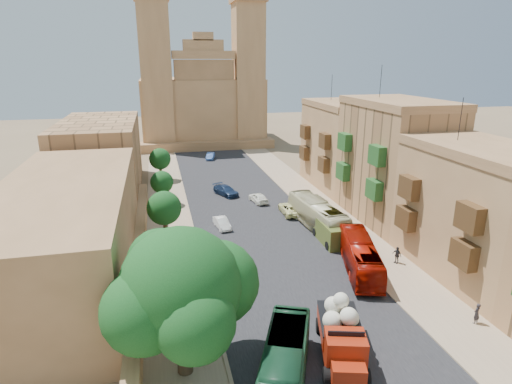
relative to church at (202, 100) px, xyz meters
name	(u,v)px	position (x,y,z in m)	size (l,w,h in m)	color
road_surface	(249,214)	(0.00, -48.61, -9.51)	(14.00, 140.00, 0.01)	black
sidewalk_east	(322,208)	(9.50, -48.61, -9.51)	(5.00, 140.00, 0.01)	#998064
sidewalk_west	(169,220)	(-9.50, -48.61, -9.51)	(5.00, 140.00, 0.01)	#998064
kerb_east	(303,209)	(7.00, -48.61, -9.46)	(0.25, 140.00, 0.12)	#998064
kerb_west	(191,218)	(-7.00, -48.61, -9.46)	(0.25, 140.00, 0.12)	#998064
townhouse_b	(480,212)	(15.95, -67.61, -3.86)	(9.00, 14.00, 14.90)	#A4754A
townhouse_c	(394,161)	(15.95, -53.61, -2.61)	(9.00, 14.00, 17.40)	#AE7D4F
townhouse_d	(343,145)	(15.95, -39.61, -3.36)	(9.00, 14.00, 15.90)	#A4754A
west_wall	(140,251)	(-12.50, -58.61, -8.62)	(1.00, 40.00, 1.80)	#A4754A
west_building_low	(68,232)	(-18.00, -60.61, -5.32)	(10.00, 28.00, 8.40)	olive
west_building_mid	(101,157)	(-18.00, -34.61, -4.52)	(10.00, 22.00, 10.00)	#AE7D4F
church	(202,100)	(0.00, 0.00, 0.00)	(28.00, 22.50, 36.30)	#A4754A
ficus_tree	(182,291)	(-9.42, -74.61, -4.10)	(9.16, 8.43, 9.16)	#3A2C1D
street_tree_a	(169,262)	(-10.00, -66.61, -6.13)	(3.29, 3.29, 5.06)	#3A2C1D
street_tree_b	(164,208)	(-10.00, -54.61, -5.92)	(3.49, 3.49, 5.36)	#3A2C1D
street_tree_c	(162,182)	(-10.00, -42.61, -6.53)	(2.91, 2.91, 4.47)	#3A2C1D
street_tree_d	(160,159)	(-10.00, -30.61, -6.13)	(3.29, 3.29, 5.06)	#3A2C1D
red_truck	(342,333)	(0.13, -75.42, -7.81)	(4.18, 6.99, 3.87)	#99210B
olive_pickup	(331,232)	(6.50, -58.61, -8.46)	(2.42, 5.23, 2.15)	#4E5A21
bus_green_north	(283,372)	(-4.31, -77.61, -8.10)	(2.38, 10.16, 2.83)	#194B2E
bus_red_east	(360,256)	(6.50, -65.07, -8.11)	(2.36, 10.09, 2.81)	#890D02
bus_cream_east	(317,214)	(6.50, -54.63, -7.97)	(2.59, 11.08, 3.09)	beige
car_blue_a	(235,283)	(-4.84, -65.90, -8.92)	(1.42, 3.52, 1.20)	#4D87CA
car_white_a	(222,223)	(-3.82, -52.33, -8.94)	(1.21, 3.47, 1.14)	white
car_cream	(291,209)	(5.00, -49.72, -8.84)	(2.23, 4.83, 1.34)	#F5F0A3
car_dkblue	(226,191)	(-1.43, -40.48, -8.86)	(1.84, 4.53, 1.31)	#172847
car_white_b	(258,198)	(2.18, -44.56, -8.87)	(1.52, 3.77, 1.29)	white
car_blue_b	(210,156)	(-0.62, -17.54, -8.90)	(1.31, 3.75, 1.24)	#466EBE
pedestrian_a	(477,313)	(10.93, -74.34, -8.73)	(0.57, 0.37, 1.57)	#29262B
pedestrian_c	(397,255)	(10.48, -64.55, -8.71)	(0.94, 0.39, 1.61)	#2D2D30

